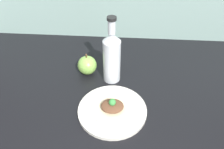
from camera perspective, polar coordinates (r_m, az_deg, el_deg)
ground_plane at (r=92.12cm, az=4.48°, el=-8.00°), size 180.00×110.00×4.00cm
plate at (r=86.26cm, az=0.08°, el=-9.21°), size 26.87×26.87×1.78cm
plated_food at (r=84.90cm, az=0.08°, el=-8.41°), size 16.77×16.77×5.13cm
cider_bottle at (r=93.39cm, az=-0.07°, el=4.75°), size 7.63×7.63×30.41cm
apple at (r=102.31cm, az=-6.50°, el=2.44°), size 8.85×8.85×10.54cm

